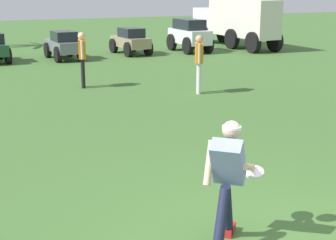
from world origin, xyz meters
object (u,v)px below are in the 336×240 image
at_px(frisbee_thrower, 227,177).
at_px(parked_car_slot_e, 189,34).
at_px(teammate_near_sideline, 199,59).
at_px(parked_car_slot_c, 64,45).
at_px(frisbee_in_flight, 253,172).
at_px(box_truck, 236,20).
at_px(teammate_midfield, 82,55).
at_px(parked_car_slot_d, 131,41).

relative_size(frisbee_thrower, parked_car_slot_e, 0.59).
xyz_separation_m(teammate_near_sideline, parked_car_slot_c, (-1.85, 7.96, -0.38)).
xyz_separation_m(frisbee_in_flight, box_truck, (9.41, 16.08, 0.55)).
bearing_deg(frisbee_thrower, teammate_midfield, 84.98).
distance_m(teammate_midfield, parked_car_slot_d, 7.32).
relative_size(teammate_near_sideline, box_truck, 0.26).
distance_m(teammate_midfield, parked_car_slot_e, 8.78).
bearing_deg(teammate_midfield, frisbee_thrower, -95.02).
height_order(teammate_near_sideline, parked_car_slot_c, teammate_near_sideline).
bearing_deg(box_truck, parked_car_slot_e, -165.87).
bearing_deg(frisbee_thrower, parked_car_slot_d, 74.06).
distance_m(teammate_near_sideline, box_truck, 10.93).
xyz_separation_m(frisbee_thrower, parked_car_slot_c, (1.62, 15.46, -0.22)).
distance_m(parked_car_slot_d, box_truck, 5.44).
distance_m(frisbee_in_flight, teammate_midfield, 9.31).
relative_size(frisbee_thrower, teammate_near_sideline, 0.89).
bearing_deg(parked_car_slot_d, parked_car_slot_e, -4.68).
bearing_deg(teammate_midfield, parked_car_slot_c, 82.50).
bearing_deg(teammate_midfield, parked_car_slot_d, 59.70).
height_order(parked_car_slot_e, box_truck, box_truck).
distance_m(parked_car_slot_e, box_truck, 2.87).
distance_m(frisbee_thrower, frisbee_in_flight, 0.56).
height_order(parked_car_slot_c, parked_car_slot_d, same).
bearing_deg(parked_car_slot_c, parked_car_slot_d, 7.62).
bearing_deg(parked_car_slot_c, box_truck, 5.95).
bearing_deg(teammate_near_sideline, frisbee_thrower, -114.84).
height_order(teammate_near_sideline, parked_car_slot_e, teammate_near_sideline).
xyz_separation_m(parked_car_slot_c, parked_car_slot_e, (5.54, 0.17, 0.18)).
height_order(frisbee_thrower, parked_car_slot_d, frisbee_thrower).
distance_m(parked_car_slot_d, parked_car_slot_e, 2.65).
bearing_deg(teammate_near_sideline, parked_car_slot_e, 65.61).
bearing_deg(parked_car_slot_d, frisbee_in_flight, -104.48).
xyz_separation_m(frisbee_thrower, box_truck, (9.91, 16.33, 0.45)).
bearing_deg(teammate_midfield, teammate_near_sideline, -37.77).
height_order(frisbee_thrower, parked_car_slot_e, parked_car_slot_e).
distance_m(parked_car_slot_c, parked_car_slot_d, 2.93).
xyz_separation_m(teammate_near_sideline, parked_car_slot_e, (3.69, 8.13, -0.20)).
height_order(frisbee_in_flight, parked_car_slot_d, parked_car_slot_d).
bearing_deg(parked_car_slot_d, teammate_near_sideline, -97.19).
relative_size(parked_car_slot_c, parked_car_slot_d, 0.99).
bearing_deg(frisbee_in_flight, parked_car_slot_d, 75.52).
bearing_deg(teammate_midfield, parked_car_slot_e, 43.95).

